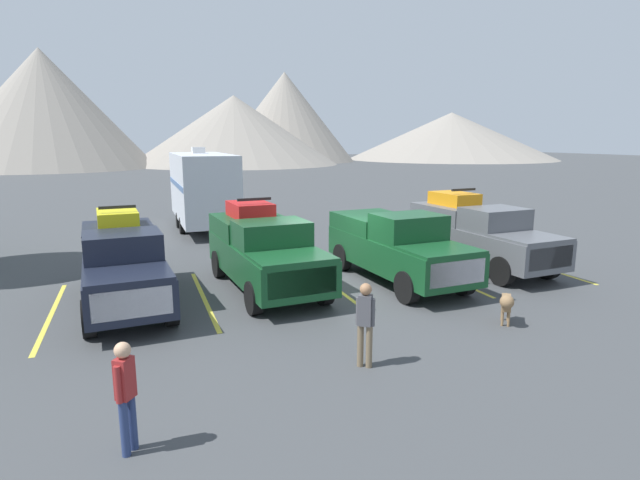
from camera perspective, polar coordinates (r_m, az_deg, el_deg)
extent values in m
plane|color=#3F4244|center=(15.40, 1.21, -5.03)|extent=(240.00, 240.00, 0.00)
cube|color=black|center=(14.23, -21.12, -3.51)|extent=(2.33, 5.91, 0.90)
cube|color=black|center=(12.09, -20.71, -3.63)|extent=(1.96, 1.75, 0.08)
cube|color=black|center=(13.55, -21.23, -0.71)|extent=(1.91, 1.63, 0.73)
cube|color=slate|center=(12.95, -21.10, -1.06)|extent=(1.70, 0.33, 0.54)
cube|color=black|center=(15.61, -21.64, 0.46)|extent=(2.07, 2.79, 0.56)
cube|color=silver|center=(11.46, -20.29, -6.72)|extent=(1.63, 0.18, 0.63)
cylinder|color=black|center=(12.54, -16.38, -7.31)|extent=(0.34, 0.88, 0.86)
cylinder|color=black|center=(12.46, -24.53, -8.01)|extent=(0.34, 0.88, 0.86)
cylinder|color=black|center=(16.31, -18.31, -3.13)|extent=(0.34, 0.88, 0.86)
cylinder|color=black|center=(16.24, -24.53, -3.64)|extent=(0.34, 0.88, 0.86)
cube|color=yellow|center=(15.53, -21.78, 2.29)|extent=(1.18, 1.78, 0.45)
cylinder|color=black|center=(14.97, -20.02, 2.09)|extent=(0.21, 0.45, 0.44)
cylinder|color=black|center=(14.94, -23.33, 1.82)|extent=(0.21, 0.45, 0.44)
cylinder|color=black|center=(16.13, -20.34, 2.68)|extent=(0.21, 0.45, 0.44)
cylinder|color=black|center=(16.10, -23.41, 2.44)|extent=(0.21, 0.45, 0.44)
cube|color=black|center=(15.00, -21.80, 3.45)|extent=(0.96, 0.15, 0.08)
cube|color=#144723|center=(14.77, -6.05, -2.19)|extent=(2.49, 5.76, 0.94)
cube|color=#144723|center=(12.80, -3.27, -1.92)|extent=(2.12, 1.71, 0.08)
cube|color=#144723|center=(14.13, -5.48, 0.66)|extent=(2.07, 1.60, 0.73)
cube|color=slate|center=(13.58, -4.69, 0.39)|extent=(1.85, 0.34, 0.54)
cube|color=#144723|center=(16.05, -7.80, 1.60)|extent=(2.23, 2.73, 0.57)
cube|color=silver|center=(12.23, -1.98, -4.78)|extent=(1.78, 0.19, 0.66)
cylinder|color=black|center=(13.51, 0.44, -5.49)|extent=(0.34, 0.88, 0.86)
cylinder|color=black|center=(12.86, -7.44, -6.46)|extent=(0.34, 0.88, 0.86)
cylinder|color=black|center=(16.95, -4.94, -2.05)|extent=(0.34, 0.88, 0.86)
cylinder|color=black|center=(16.44, -11.30, -2.65)|extent=(0.34, 0.88, 0.86)
cube|color=red|center=(15.97, -7.85, 3.40)|extent=(1.27, 1.73, 0.45)
cylinder|color=black|center=(15.57, -5.59, 3.23)|extent=(0.21, 0.45, 0.44)
cylinder|color=black|center=(15.30, -8.94, 3.01)|extent=(0.21, 0.45, 0.44)
cylinder|color=black|center=(16.65, -6.85, 3.73)|extent=(0.21, 0.45, 0.44)
cylinder|color=black|center=(16.39, -9.99, 3.52)|extent=(0.21, 0.45, 0.44)
cube|color=black|center=(15.48, -7.40, 4.56)|extent=(1.05, 0.15, 0.08)
cube|color=#144723|center=(15.71, 8.75, -1.43)|extent=(2.43, 5.78, 0.92)
cube|color=#144723|center=(13.98, 13.31, -1.08)|extent=(2.06, 1.72, 0.08)
cube|color=#144723|center=(15.13, 9.88, 1.36)|extent=(2.02, 1.60, 0.79)
cube|color=slate|center=(14.64, 11.17, 1.15)|extent=(1.81, 0.35, 0.59)
cube|color=#144723|center=(16.85, 6.02, 1.99)|extent=(2.18, 2.73, 0.51)
cube|color=silver|center=(13.51, 15.18, -3.59)|extent=(1.73, 0.18, 0.65)
cylinder|color=black|center=(14.87, 15.77, -4.29)|extent=(0.34, 0.91, 0.89)
cylinder|color=black|center=(13.77, 9.72, -5.26)|extent=(0.34, 0.91, 0.89)
cylinder|color=black|center=(17.88, 7.91, -1.36)|extent=(0.34, 0.91, 0.89)
cylinder|color=black|center=(16.98, 2.53, -1.94)|extent=(0.34, 0.91, 0.89)
cube|color=#595B60|center=(18.06, 17.71, -0.16)|extent=(2.41, 5.90, 0.92)
cube|color=#595B60|center=(16.51, 22.58, 0.24)|extent=(2.04, 1.75, 0.08)
cube|color=#595B60|center=(17.54, 18.99, 2.20)|extent=(1.99, 1.63, 0.75)
cube|color=slate|center=(17.11, 20.36, 2.02)|extent=(1.78, 0.34, 0.55)
cube|color=#595B60|center=(19.10, 14.75, 2.93)|extent=(2.15, 2.79, 0.60)
cube|color=silver|center=(16.09, 24.46, -1.84)|extent=(1.71, 0.18, 0.65)
cylinder|color=black|center=(17.45, 24.16, -2.57)|extent=(0.34, 0.91, 0.90)
cylinder|color=black|center=(16.14, 19.77, -3.30)|extent=(0.34, 0.91, 0.90)
cylinder|color=black|center=(20.19, 15.91, -0.22)|extent=(0.34, 0.91, 0.90)
cylinder|color=black|center=(19.07, 11.64, -0.68)|extent=(0.34, 0.91, 0.90)
cube|color=orange|center=(19.03, 14.83, 4.49)|extent=(1.22, 1.77, 0.45)
cylinder|color=black|center=(18.88, 17.01, 4.31)|extent=(0.21, 0.45, 0.44)
cylinder|color=black|center=(18.30, 14.87, 4.22)|extent=(0.21, 0.45, 0.44)
cylinder|color=black|center=(19.77, 14.79, 4.72)|extent=(0.21, 0.45, 0.44)
cylinder|color=black|center=(19.21, 12.69, 4.64)|extent=(0.21, 0.45, 0.44)
cube|color=black|center=(18.63, 15.81, 5.46)|extent=(1.01, 0.15, 0.08)
cube|color=gold|center=(14.55, -27.93, -7.36)|extent=(0.12, 5.50, 0.01)
cube|color=gold|center=(14.47, -12.89, -6.39)|extent=(0.12, 5.50, 0.01)
cube|color=gold|center=(15.35, 1.28, -5.07)|extent=(0.12, 5.50, 0.01)
cube|color=gold|center=(17.05, 13.23, -3.71)|extent=(0.12, 5.50, 0.01)
cube|color=gold|center=(19.34, 22.66, -2.52)|extent=(0.12, 5.50, 0.01)
cube|color=silver|center=(25.12, -13.03, 5.87)|extent=(2.49, 7.09, 3.09)
cube|color=#4C6B99|center=(24.97, -15.87, 6.06)|extent=(0.06, 6.79, 0.24)
cube|color=silver|center=(26.07, -13.51, 9.78)|extent=(0.60, 0.70, 0.30)
cube|color=#333333|center=(21.30, -11.36, 0.22)|extent=(0.13, 1.20, 0.12)
cylinder|color=black|center=(24.67, -10.01, 1.91)|extent=(0.22, 0.76, 0.76)
cylinder|color=black|center=(24.37, -15.21, 1.58)|extent=(0.22, 0.76, 0.76)
cylinder|color=black|center=(26.32, -10.69, 2.47)|extent=(0.22, 0.76, 0.76)
cylinder|color=black|center=(26.04, -15.57, 2.16)|extent=(0.22, 0.76, 0.76)
cylinder|color=#726047|center=(10.01, 4.55, -11.71)|extent=(0.12, 0.12, 0.85)
cylinder|color=#726047|center=(9.98, 5.54, -11.82)|extent=(0.12, 0.12, 0.85)
cube|color=#4C4C51|center=(9.74, 5.12, -7.85)|extent=(0.31, 0.30, 0.60)
sphere|color=#9E704C|center=(9.61, 5.16, -5.52)|extent=(0.23, 0.23, 0.23)
cylinder|color=#4C4C51|center=(9.77, 4.33, -7.95)|extent=(0.10, 0.10, 0.54)
cylinder|color=#4C4C51|center=(9.72, 5.90, -8.09)|extent=(0.10, 0.10, 0.54)
cylinder|color=navy|center=(8.04, -20.31, -18.61)|extent=(0.12, 0.12, 0.83)
cylinder|color=navy|center=(7.93, -21.09, -19.13)|extent=(0.12, 0.12, 0.83)
cube|color=maroon|center=(7.66, -21.07, -14.26)|extent=(0.30, 0.31, 0.59)
sphere|color=tan|center=(7.50, -21.29, -11.45)|extent=(0.22, 0.22, 0.22)
cylinder|color=maroon|center=(7.77, -20.44, -14.09)|extent=(0.10, 0.10, 0.53)
cylinder|color=maroon|center=(7.58, -21.69, -14.83)|extent=(0.10, 0.10, 0.53)
cube|color=olive|center=(12.91, 20.18, -6.61)|extent=(0.52, 0.58, 0.29)
sphere|color=olive|center=(12.57, 20.24, -6.53)|extent=(0.32, 0.32, 0.32)
cylinder|color=olive|center=(13.19, 20.17, -5.96)|extent=(0.13, 0.15, 0.20)
cylinder|color=olive|center=(12.82, 20.40, -8.31)|extent=(0.06, 0.06, 0.37)
cylinder|color=olive|center=(12.82, 19.78, -8.27)|extent=(0.06, 0.06, 0.37)
cylinder|color=olive|center=(13.20, 20.36, -7.74)|extent=(0.06, 0.06, 0.37)
cylinder|color=olive|center=(13.20, 19.76, -7.71)|extent=(0.06, 0.06, 0.37)
cone|color=gray|center=(86.86, -28.57, 12.80)|extent=(30.72, 30.72, 17.21)
cone|color=gray|center=(89.22, -9.58, 12.06)|extent=(34.91, 34.91, 11.47)
cone|color=gray|center=(99.70, -3.95, 13.58)|extent=(26.39, 26.39, 16.63)
cone|color=gray|center=(113.25, 14.47, 11.23)|extent=(43.55, 43.55, 9.74)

